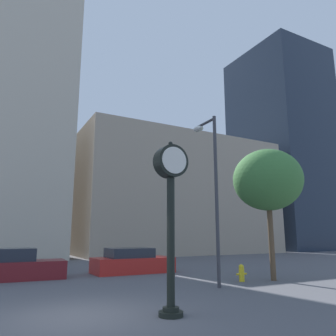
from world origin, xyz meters
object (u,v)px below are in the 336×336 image
street_clock (171,198)px  street_lamp_right (211,172)px  bare_tree (268,180)px  car_red (132,262)px  car_maroon (7,267)px  fire_hydrant_near (242,273)px

street_clock → street_lamp_right: (3.72, 3.35, 1.58)m
street_clock → bare_tree: bearing=26.3°
street_clock → car_red: bearing=73.7°
car_red → street_lamp_right: street_lamp_right is taller
car_maroon → fire_hydrant_near: (8.85, -5.20, -0.21)m
street_clock → street_lamp_right: bearing=42.0°
fire_hydrant_near → street_lamp_right: bearing=-163.9°
street_lamp_right → fire_hydrant_near: bearing=16.1°
street_clock → car_red: 9.80m
street_clock → car_maroon: 9.93m
fire_hydrant_near → street_lamp_right: street_lamp_right is taller
street_clock → fire_hydrant_near: street_clock is taller
street_clock → bare_tree: bare_tree is taller
street_clock → fire_hydrant_near: (5.59, 3.89, -2.53)m
car_red → bare_tree: bare_tree is taller
street_clock → street_lamp_right: size_ratio=0.65×
fire_hydrant_near → bare_tree: 4.33m
car_red → street_lamp_right: (1.04, -5.78, 3.94)m
car_maroon → car_red: (5.94, 0.04, -0.03)m
street_clock → car_maroon: bearing=109.8°
fire_hydrant_near → bare_tree: bearing=-16.3°
street_lamp_right → bare_tree: street_lamp_right is taller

